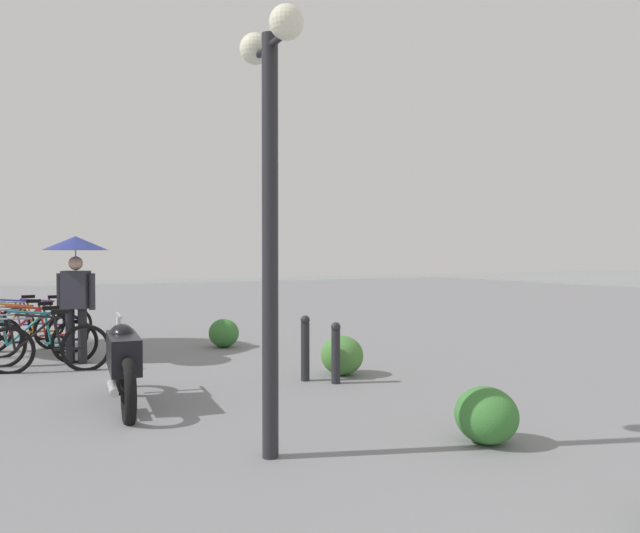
{
  "coord_description": "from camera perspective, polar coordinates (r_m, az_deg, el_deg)",
  "views": [
    {
      "loc": [
        -0.63,
        2.88,
        1.75
      ],
      "look_at": [
        10.07,
        -2.55,
        1.5
      ],
      "focal_mm": 34.02,
      "sensor_mm": 36.0,
      "label": 1
    }
  ],
  "objects": [
    {
      "name": "bollard_near",
      "position": [
        8.24,
        1.49,
        -8.0
      ],
      "size": [
        0.13,
        0.13,
        0.83
      ],
      "color": "#232328",
      "rests_on": "ground"
    },
    {
      "name": "shrub_tall",
      "position": [
        11.56,
        -9.04,
        -6.2
      ],
      "size": [
        0.62,
        0.56,
        0.53
      ],
      "color": "#387533",
      "rests_on": "ground"
    },
    {
      "name": "motorcycle",
      "position": [
        7.43,
        -18.05,
        -8.52
      ],
      "size": [
        2.17,
        0.45,
        1.06
      ],
      "color": "black",
      "rests_on": "ground"
    },
    {
      "name": "bicycle_orange",
      "position": [
        12.26,
        -26.18,
        -5.45
      ],
      "size": [
        0.17,
        1.77,
        0.95
      ],
      "color": "black",
      "rests_on": "ground"
    },
    {
      "name": "shrub_round",
      "position": [
        8.84,
        2.08,
        -8.35
      ],
      "size": [
        0.66,
        0.6,
        0.57
      ],
      "color": "#477F38",
      "rests_on": "ground"
    },
    {
      "name": "bicycle_blue",
      "position": [
        13.54,
        -26.51,
        -4.83
      ],
      "size": [
        0.28,
        1.76,
        0.95
      ],
      "color": "black",
      "rests_on": "ground"
    },
    {
      "name": "bicycle_red",
      "position": [
        11.58,
        -25.31,
        -5.82
      ],
      "size": [
        0.09,
        1.77,
        0.95
      ],
      "color": "black",
      "rests_on": "ground"
    },
    {
      "name": "pedestrian",
      "position": [
        10.38,
        -21.99,
        0.29
      ],
      "size": [
        1.0,
        1.0,
        2.03
      ],
      "color": "black",
      "rests_on": "ground"
    },
    {
      "name": "shrub_wide",
      "position": [
        5.94,
        15.37,
        -13.33
      ],
      "size": [
        0.62,
        0.55,
        0.52
      ],
      "color": "#387533",
      "rests_on": "ground"
    },
    {
      "name": "bicycle_teal",
      "position": [
        10.59,
        -24.95,
        -6.47
      ],
      "size": [
        0.25,
        1.77,
        0.95
      ],
      "color": "black",
      "rests_on": "ground"
    },
    {
      "name": "lamppost",
      "position": [
        5.24,
        -4.73,
        9.57
      ],
      "size": [
        0.98,
        0.28,
        3.73
      ],
      "color": "#232328",
      "rests_on": "ground"
    },
    {
      "name": "bicycle_purple",
      "position": [
        13.3,
        -24.47,
        -4.92
      ],
      "size": [
        0.28,
        1.76,
        0.95
      ],
      "color": "black",
      "rests_on": "ground"
    },
    {
      "name": "bollard_mid",
      "position": [
        8.41,
        -1.4,
        -7.55
      ],
      "size": [
        0.13,
        0.13,
        0.9
      ],
      "color": "#232328",
      "rests_on": "ground"
    },
    {
      "name": "bicycle_black",
      "position": [
        9.91,
        -24.24,
        -6.98
      ],
      "size": [
        0.44,
        1.74,
        0.95
      ],
      "color": "black",
      "rests_on": "ground"
    }
  ]
}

